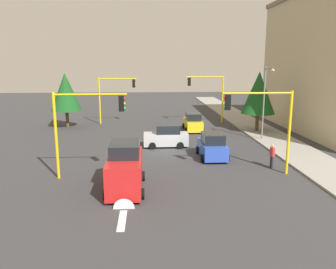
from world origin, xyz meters
The scene contains 15 objects.
ground_plane centered at (0.00, 0.00, 0.00)m, with size 120.00×120.00×0.00m, color #353538.
sidewalk_kerb centered at (-5.00, 10.50, 0.07)m, with size 80.00×4.00×0.15m, color gray.
lane_arrow_near centered at (11.51, -3.00, 0.01)m, with size 2.40×1.10×1.10m.
traffic_signal_far_right centered at (-14.00, -5.69, 3.98)m, with size 0.36×4.59×5.61m.
traffic_signal_far_left centered at (-14.00, 5.71, 4.09)m, with size 0.36×4.59×5.79m.
traffic_signal_near_left centered at (6.00, 5.68, 3.94)m, with size 0.36×4.59×5.55m.
traffic_signal_near_right centered at (6.00, -5.67, 3.92)m, with size 0.36×4.59×5.53m.
street_lamp_curbside centered at (-3.61, 9.20, 4.35)m, with size 2.15×0.28×7.00m.
tree_opposite_side centered at (-12.00, -11.00, 4.06)m, with size 3.42×3.42×6.22m.
tree_roadside_mid centered at (-8.00, 10.00, 4.21)m, with size 3.54×3.54×6.44m.
delivery_van_red centered at (8.21, -3.08, 1.28)m, with size 4.80×2.22×2.77m.
car_silver centered at (-2.00, -0.10, 0.90)m, with size 1.98×3.90×1.98m.
car_yellow centered at (-9.07, 3.22, 0.90)m, with size 4.15×2.01×1.98m.
car_blue centered at (1.80, 3.27, 0.90)m, with size 3.95×2.11×1.98m.
pedestrian_crossing centered at (4.64, 6.99, 0.91)m, with size 0.40×0.24×1.70m.
Camera 1 is at (27.12, -1.74, 7.26)m, focal length 36.14 mm.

